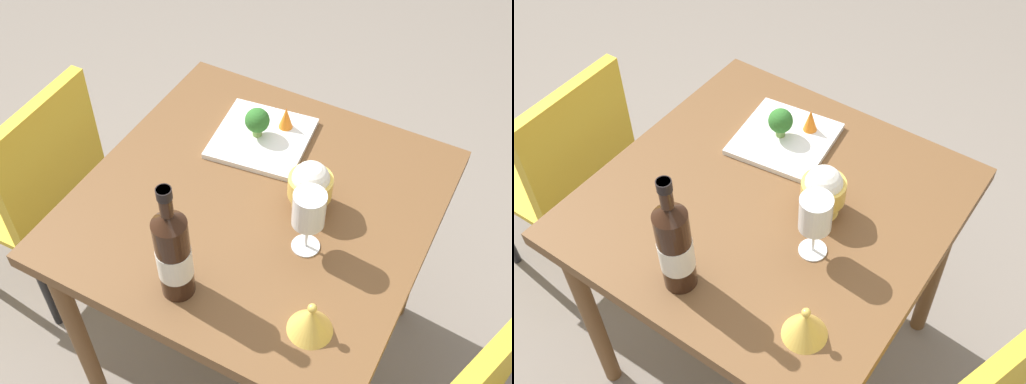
% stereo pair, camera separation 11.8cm
% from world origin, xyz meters
% --- Properties ---
extents(ground_plane, '(8.00, 8.00, 0.00)m').
position_xyz_m(ground_plane, '(0.00, 0.00, 0.00)').
color(ground_plane, gray).
extents(dining_table, '(0.86, 0.86, 0.76)m').
position_xyz_m(dining_table, '(0.00, 0.00, 0.67)').
color(dining_table, brown).
rests_on(dining_table, ground_plane).
extents(chair_by_wall, '(0.41, 0.41, 0.85)m').
position_xyz_m(chair_by_wall, '(0.07, -0.73, 0.53)').
color(chair_by_wall, gold).
rests_on(chair_by_wall, ground_plane).
extents(wine_bottle, '(0.08, 0.08, 0.33)m').
position_xyz_m(wine_bottle, '(0.32, -0.03, 0.89)').
color(wine_bottle, black).
rests_on(wine_bottle, dining_table).
extents(wine_glass, '(0.08, 0.08, 0.18)m').
position_xyz_m(wine_glass, '(0.07, 0.17, 0.89)').
color(wine_glass, white).
rests_on(wine_glass, dining_table).
extents(rice_bowl, '(0.11, 0.11, 0.14)m').
position_xyz_m(rice_bowl, '(-0.04, 0.12, 0.83)').
color(rice_bowl, gold).
rests_on(rice_bowl, dining_table).
extents(rice_bowl_lid, '(0.10, 0.10, 0.09)m').
position_xyz_m(rice_bowl_lid, '(0.27, 0.28, 0.80)').
color(rice_bowl_lid, gold).
rests_on(rice_bowl_lid, dining_table).
extents(serving_plate, '(0.28, 0.28, 0.02)m').
position_xyz_m(serving_plate, '(-0.20, -0.09, 0.77)').
color(serving_plate, white).
rests_on(serving_plate, dining_table).
extents(broccoli_floret, '(0.07, 0.07, 0.09)m').
position_xyz_m(broccoli_floret, '(-0.20, -0.10, 0.82)').
color(broccoli_floret, '#729E4C').
rests_on(broccoli_floret, serving_plate).
extents(carrot_garnish_left, '(0.04, 0.04, 0.07)m').
position_xyz_m(carrot_garnish_left, '(-0.27, -0.05, 0.81)').
color(carrot_garnish_left, orange).
rests_on(carrot_garnish_left, serving_plate).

